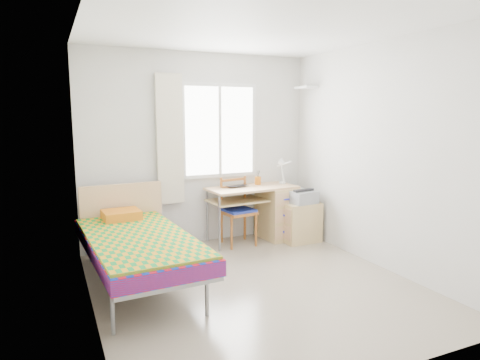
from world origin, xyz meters
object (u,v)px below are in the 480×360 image
(printer, at_px, (300,196))
(desk, at_px, (273,210))
(bed, at_px, (137,242))
(cabinet, at_px, (298,221))
(chair, at_px, (237,207))

(printer, bearing_deg, desk, 128.02)
(bed, bearing_deg, cabinet, 10.63)
(bed, bearing_deg, printer, 10.15)
(bed, relative_size, chair, 2.36)
(printer, bearing_deg, cabinet, 83.26)
(chair, distance_m, printer, 0.89)
(bed, xyz_separation_m, printer, (2.37, 0.58, 0.20))
(bed, bearing_deg, chair, 25.08)
(bed, height_order, printer, bed)
(desk, height_order, cabinet, desk)
(bed, distance_m, chair, 1.75)
(desk, bearing_deg, cabinet, -46.94)
(bed, height_order, cabinet, bed)
(printer, bearing_deg, bed, -173.83)
(cabinet, xyz_separation_m, printer, (0.00, -0.02, 0.37))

